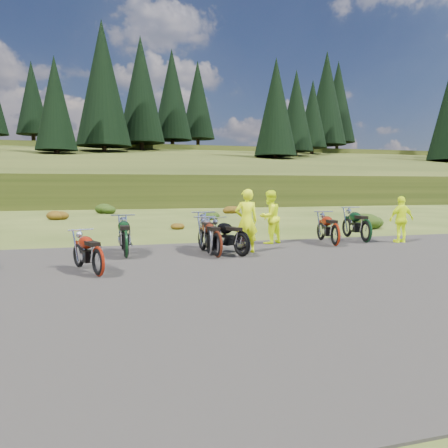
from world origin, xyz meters
name	(u,v)px	position (x,y,z in m)	size (l,w,h in m)	color
ground	(250,262)	(0.00, 0.00, 0.00)	(300.00, 300.00, 0.00)	#344617
gravel_pad	(280,278)	(0.00, -2.00, 0.00)	(20.00, 12.00, 0.04)	black
hill_slope	(129,201)	(0.00, 50.00, 0.00)	(300.00, 46.00, 3.00)	#2C3812
hill_plateau	(115,193)	(0.00, 110.00, 0.00)	(300.00, 90.00, 9.17)	#2C3812
conifer_20	(32,98)	(-15.00, 75.00, 17.65)	(5.72, 5.72, 15.00)	black
conifer_21	(55,103)	(-9.00, 50.00, 12.56)	(5.28, 5.28, 14.00)	black
conifer_22	(103,83)	(-3.00, 56.00, 16.77)	(7.92, 7.92, 20.00)	black
conifer_23	(141,89)	(3.00, 62.00, 17.47)	(7.48, 7.48, 19.00)	black
conifer_24	(172,95)	(9.00, 68.00, 18.16)	(7.04, 7.04, 18.00)	black
conifer_25	(198,100)	(15.00, 74.00, 18.66)	(6.60, 6.60, 17.00)	black
conifer_26	(276,107)	(21.00, 49.00, 13.37)	(6.16, 6.16, 16.00)	black
conifer_27	(296,111)	(27.00, 55.00, 14.06)	(5.72, 5.72, 15.00)	black
conifer_28	(312,114)	(33.00, 61.00, 14.76)	(5.28, 5.28, 14.00)	black
conifer_29	(326,98)	(39.00, 67.00, 18.97)	(7.92, 7.92, 20.00)	black
conifer_30	(338,102)	(45.00, 73.00, 19.66)	(7.48, 7.48, 19.00)	black
shrub_2	(57,213)	(-6.20, 16.60, 0.38)	(1.30, 1.30, 0.77)	brown
shrub_3	(107,207)	(-3.30, 21.90, 0.46)	(1.56, 1.56, 0.92)	#1D380E
shrub_4	(176,224)	(-0.40, 9.20, 0.23)	(0.77, 0.77, 0.45)	brown
shrub_5	(209,214)	(2.50, 14.50, 0.31)	(1.03, 1.03, 0.61)	#1D380E
shrub_6	(230,208)	(5.40, 19.80, 0.38)	(1.30, 1.30, 0.77)	brown
shrub_7	(367,219)	(8.30, 7.10, 0.46)	(1.56, 1.56, 0.92)	#1D380E
shrub_8	(357,215)	(11.20, 12.40, 0.23)	(0.77, 0.77, 0.45)	brown
motorcycle_1	(99,278)	(-3.82, -0.95, 0.00)	(1.87, 0.62, 0.98)	maroon
motorcycle_2	(126,259)	(-3.10, 1.36, 0.00)	(2.19, 0.73, 1.15)	black
motorcycle_3	(210,256)	(-0.77, 1.29, 0.00)	(2.29, 0.76, 1.20)	#A6A6AB
motorcycle_4	(217,259)	(-0.68, 0.76, 0.00)	(2.09, 0.70, 1.09)	#4D1A0C
motorcycle_5	(242,258)	(0.02, 0.76, 0.00)	(2.03, 0.68, 1.07)	black
motorcycle_6	(335,247)	(3.63, 1.93, 0.00)	(2.12, 0.71, 1.11)	maroon
motorcycle_7	(366,243)	(5.14, 2.47, 0.00)	(2.31, 0.77, 1.21)	black
person_middle	(246,222)	(0.40, 1.47, 0.94)	(0.68, 0.45, 1.88)	#DAF40C
person_right_a	(270,218)	(1.81, 3.16, 0.91)	(0.88, 0.69, 1.82)	#DAF40C
person_right_b	(401,220)	(6.32, 2.16, 0.81)	(0.95, 0.39, 1.62)	#DAF40C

